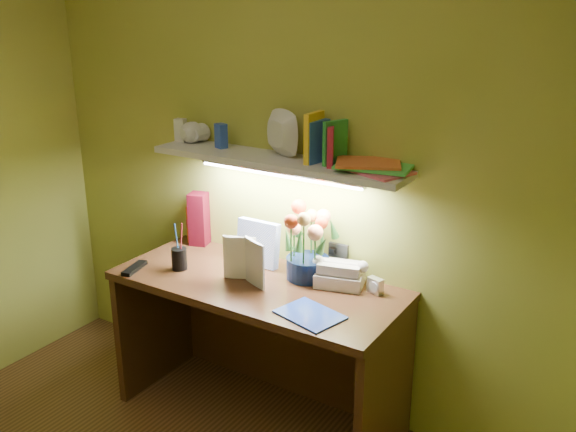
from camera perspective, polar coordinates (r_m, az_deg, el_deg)
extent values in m
cube|color=#3E2711|center=(3.22, -2.68, -11.93)|extent=(1.40, 0.60, 0.75)
cube|color=silver|center=(2.95, 7.77, -6.14)|extent=(0.08, 0.06, 0.07)
cube|color=#500714|center=(3.48, -7.92, -0.26)|extent=(0.12, 0.12, 0.29)
cylinder|color=black|center=(3.19, -9.68, -3.14)|extent=(0.09, 0.09, 0.18)
cube|color=black|center=(3.26, -13.48, -4.52)|extent=(0.09, 0.18, 0.02)
cube|color=#2748B7|center=(2.74, 1.96, -8.75)|extent=(0.31, 0.26, 0.01)
imported|color=white|center=(3.06, -5.78, -3.63)|extent=(0.16, 0.08, 0.22)
imported|color=silver|center=(3.04, -3.81, -3.69)|extent=(0.15, 0.08, 0.22)
cube|color=silver|center=(3.00, -1.04, 4.91)|extent=(1.30, 0.25, 0.03)
imported|color=silver|center=(3.31, -9.32, 7.02)|extent=(0.13, 0.13, 0.09)
imported|color=silver|center=(3.29, -8.41, 7.06)|extent=(0.11, 0.11, 0.09)
imported|color=silver|center=(3.00, -1.18, 5.74)|extent=(0.29, 0.29, 0.05)
cube|color=silver|center=(3.38, -9.52, 7.54)|extent=(0.06, 0.05, 0.12)
cube|color=#2748B7|center=(3.20, -5.97, 7.10)|extent=(0.07, 0.06, 0.12)
cube|color=#B61F3A|center=(2.91, 2.41, 6.55)|extent=(0.05, 0.12, 0.18)
cube|color=yellow|center=(2.90, 2.33, 6.98)|extent=(0.03, 0.14, 0.23)
cube|color=#2860B4|center=(2.90, 2.67, 6.62)|extent=(0.06, 0.14, 0.19)
cube|color=#278D36|center=(2.86, 4.21, 6.52)|extent=(0.07, 0.13, 0.20)
cube|color=#B61F3A|center=(2.85, 3.83, 6.25)|extent=(0.08, 0.13, 0.18)
cube|color=#E65A7A|center=(2.78, 7.96, 4.02)|extent=(0.32, 0.28, 0.01)
cube|color=#45CB50|center=(2.81, 7.74, 4.48)|extent=(0.35, 0.28, 0.01)
cube|color=#D9622F|center=(2.79, 7.15, 4.72)|extent=(0.33, 0.30, 0.01)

